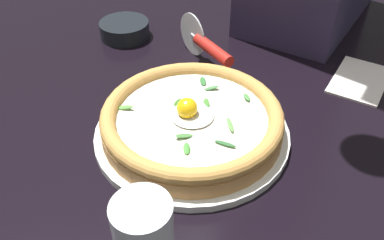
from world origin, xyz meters
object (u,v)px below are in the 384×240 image
side_bowl (125,29)px  pizza_cutter (206,45)px  folded_napkin (360,79)px  pizza (192,119)px

side_bowl → pizza_cutter: (-0.20, -0.05, 0.03)m
pizza_cutter → folded_napkin: (-0.24, -0.16, -0.04)m
pizza_cutter → folded_napkin: size_ratio=1.18×
pizza_cutter → pizza: bearing=129.3°
side_bowl → pizza_cutter: pizza_cutter is taller
pizza → folded_napkin: size_ratio=1.96×
side_bowl → folded_napkin: bearing=-154.1°
pizza → side_bowl: pizza is taller
pizza → pizza_cutter: bearing=-50.7°
pizza → folded_napkin: (-0.10, -0.33, -0.03)m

